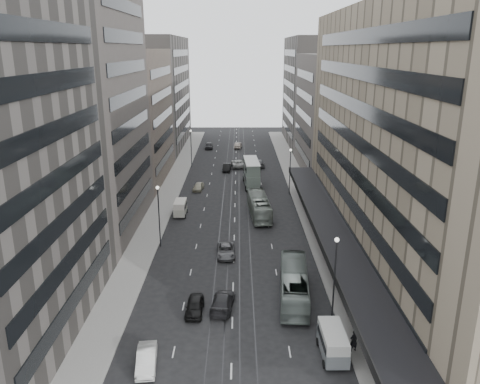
{
  "coord_description": "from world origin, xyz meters",
  "views": [
    {
      "loc": [
        0.61,
        -44.91,
        24.97
      ],
      "look_at": [
        0.81,
        19.64,
        5.17
      ],
      "focal_mm": 35.0,
      "sensor_mm": 36.0,
      "label": 1
    }
  ],
  "objects_px": {
    "double_decker": "(252,172)",
    "pedestrian": "(354,341)",
    "bus_near": "(294,284)",
    "panel_van": "(180,207)",
    "sedan_1": "(146,359)",
    "vw_microbus": "(333,342)",
    "sedan_2": "(226,251)",
    "sedan_0": "(195,306)",
    "bus_far": "(259,206)"
  },
  "relations": [
    {
      "from": "double_decker",
      "to": "pedestrian",
      "type": "bearing_deg",
      "value": -84.93
    },
    {
      "from": "bus_near",
      "to": "pedestrian",
      "type": "bearing_deg",
      "value": 118.84
    },
    {
      "from": "bus_near",
      "to": "panel_van",
      "type": "bearing_deg",
      "value": -54.52
    },
    {
      "from": "double_decker",
      "to": "sedan_1",
      "type": "relative_size",
      "value": 2.11
    },
    {
      "from": "vw_microbus",
      "to": "panel_van",
      "type": "distance_m",
      "value": 39.0
    },
    {
      "from": "sedan_1",
      "to": "panel_van",
      "type": "bearing_deg",
      "value": 85.63
    },
    {
      "from": "sedan_2",
      "to": "double_decker",
      "type": "bearing_deg",
      "value": 80.58
    },
    {
      "from": "sedan_1",
      "to": "vw_microbus",
      "type": "bearing_deg",
      "value": -1.79
    },
    {
      "from": "panel_van",
      "to": "pedestrian",
      "type": "xyz_separation_m",
      "value": [
        18.91,
        -34.58,
        -0.18
      ]
    },
    {
      "from": "bus_near",
      "to": "sedan_2",
      "type": "height_order",
      "value": "bus_near"
    },
    {
      "from": "sedan_0",
      "to": "bus_near",
      "type": "bearing_deg",
      "value": 16.7
    },
    {
      "from": "bus_near",
      "to": "sedan_1",
      "type": "distance_m",
      "value": 17.35
    },
    {
      "from": "sedan_2",
      "to": "vw_microbus",
      "type": "bearing_deg",
      "value": -66.7
    },
    {
      "from": "sedan_2",
      "to": "pedestrian",
      "type": "distance_m",
      "value": 22.73
    },
    {
      "from": "panel_van",
      "to": "sedan_2",
      "type": "xyz_separation_m",
      "value": [
        7.48,
        -14.94,
        -0.66
      ]
    },
    {
      "from": "sedan_0",
      "to": "sedan_1",
      "type": "bearing_deg",
      "value": -110.48
    },
    {
      "from": "double_decker",
      "to": "bus_near",
      "type": "bearing_deg",
      "value": -88.62
    },
    {
      "from": "double_decker",
      "to": "vw_microbus",
      "type": "distance_m",
      "value": 51.81
    },
    {
      "from": "bus_far",
      "to": "sedan_0",
      "type": "relative_size",
      "value": 2.71
    },
    {
      "from": "bus_near",
      "to": "sedan_1",
      "type": "relative_size",
      "value": 2.65
    },
    {
      "from": "double_decker",
      "to": "sedan_2",
      "type": "xyz_separation_m",
      "value": [
        -4.06,
        -31.36,
        -2.03
      ]
    },
    {
      "from": "vw_microbus",
      "to": "bus_near",
      "type": "bearing_deg",
      "value": 102.03
    },
    {
      "from": "panel_van",
      "to": "pedestrian",
      "type": "relative_size",
      "value": 1.92
    },
    {
      "from": "sedan_2",
      "to": "panel_van",
      "type": "bearing_deg",
      "value": 114.55
    },
    {
      "from": "bus_far",
      "to": "sedan_0",
      "type": "height_order",
      "value": "bus_far"
    },
    {
      "from": "double_decker",
      "to": "vw_microbus",
      "type": "xyz_separation_m",
      "value": [
        5.49,
        -51.51,
        -1.31
      ]
    },
    {
      "from": "double_decker",
      "to": "sedan_0",
      "type": "height_order",
      "value": "double_decker"
    },
    {
      "from": "double_decker",
      "to": "sedan_2",
      "type": "bearing_deg",
      "value": -100.53
    },
    {
      "from": "bus_near",
      "to": "sedan_1",
      "type": "xyz_separation_m",
      "value": [
        -13.31,
        -11.1,
        -0.89
      ]
    },
    {
      "from": "sedan_1",
      "to": "pedestrian",
      "type": "bearing_deg",
      "value": -0.67
    },
    {
      "from": "bus_far",
      "to": "vw_microbus",
      "type": "xyz_separation_m",
      "value": [
        4.73,
        -34.89,
        -0.22
      ]
    },
    {
      "from": "sedan_0",
      "to": "sedan_2",
      "type": "distance_m",
      "value": 13.55
    },
    {
      "from": "sedan_1",
      "to": "double_decker",
      "type": "bearing_deg",
      "value": 72.49
    },
    {
      "from": "bus_far",
      "to": "panel_van",
      "type": "height_order",
      "value": "bus_far"
    },
    {
      "from": "bus_far",
      "to": "pedestrian",
      "type": "bearing_deg",
      "value": 96.67
    },
    {
      "from": "bus_near",
      "to": "panel_van",
      "type": "relative_size",
      "value": 3.04
    },
    {
      "from": "sedan_0",
      "to": "pedestrian",
      "type": "height_order",
      "value": "pedestrian"
    },
    {
      "from": "panel_van",
      "to": "sedan_1",
      "type": "relative_size",
      "value": 0.87
    },
    {
      "from": "sedan_0",
      "to": "sedan_1",
      "type": "xyz_separation_m",
      "value": [
        -3.21,
        -8.23,
        0.0
      ]
    },
    {
      "from": "vw_microbus",
      "to": "sedan_2",
      "type": "height_order",
      "value": "vw_microbus"
    },
    {
      "from": "panel_van",
      "to": "pedestrian",
      "type": "bearing_deg",
      "value": -61.18
    },
    {
      "from": "bus_near",
      "to": "sedan_2",
      "type": "distance_m",
      "value": 12.79
    },
    {
      "from": "bus_near",
      "to": "bus_far",
      "type": "xyz_separation_m",
      "value": [
        -2.56,
        25.15,
        -0.02
      ]
    },
    {
      "from": "sedan_1",
      "to": "bus_near",
      "type": "bearing_deg",
      "value": 33.02
    },
    {
      "from": "double_decker",
      "to": "sedan_1",
      "type": "distance_m",
      "value": 53.84
    },
    {
      "from": "bus_far",
      "to": "pedestrian",
      "type": "relative_size",
      "value": 5.77
    },
    {
      "from": "bus_near",
      "to": "double_decker",
      "type": "height_order",
      "value": "double_decker"
    },
    {
      "from": "vw_microbus",
      "to": "double_decker",
      "type": "bearing_deg",
      "value": 95.56
    },
    {
      "from": "bus_far",
      "to": "panel_van",
      "type": "distance_m",
      "value": 12.3
    },
    {
      "from": "vw_microbus",
      "to": "sedan_0",
      "type": "xyz_separation_m",
      "value": [
        -12.27,
        6.87,
        -0.66
      ]
    }
  ]
}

